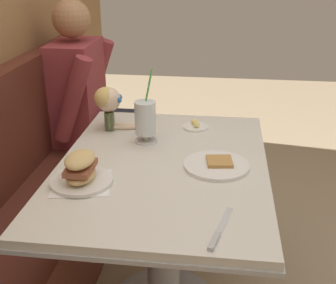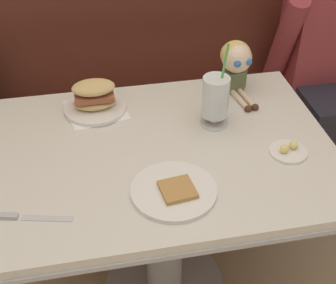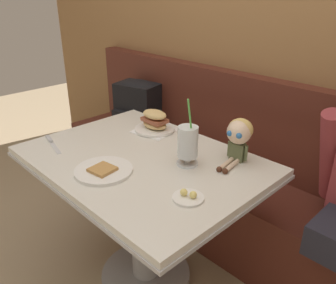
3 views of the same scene
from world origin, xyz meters
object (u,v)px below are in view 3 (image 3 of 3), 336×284
at_px(sandwich_plate, 155,123).
at_px(butter_knife, 51,141).
at_px(milkshake_glass, 188,144).
at_px(seated_doll, 239,134).
at_px(butter_saucer, 188,197).
at_px(backpack, 137,107).
at_px(toast_plate, 104,170).

xyz_separation_m(sandwich_plate, butter_knife, (-0.26, -0.48, -0.04)).
xyz_separation_m(milkshake_glass, seated_doll, (0.13, 0.19, 0.03)).
height_order(milkshake_glass, sandwich_plate, milkshake_glass).
distance_m(butter_saucer, backpack, 1.34).
bearing_deg(butter_knife, butter_saucer, 8.27).
xyz_separation_m(butter_knife, seated_doll, (0.78, 0.51, 0.12)).
bearing_deg(backpack, butter_knife, -69.50).
bearing_deg(toast_plate, butter_knife, -178.31).
height_order(toast_plate, milkshake_glass, milkshake_glass).
bearing_deg(backpack, toast_plate, -47.14).
distance_m(milkshake_glass, backpack, 1.09).
xyz_separation_m(milkshake_glass, sandwich_plate, (-0.39, 0.16, -0.05)).
bearing_deg(sandwich_plate, butter_knife, -117.85).
distance_m(milkshake_glass, butter_saucer, 0.29).
bearing_deg(backpack, seated_doll, -16.01).
relative_size(toast_plate, butter_saucer, 2.08).
bearing_deg(toast_plate, milkshake_glass, 56.72).
bearing_deg(sandwich_plate, butter_saucer, -31.89).
bearing_deg(milkshake_glass, sandwich_plate, 157.55).
bearing_deg(butter_knife, milkshake_glass, 26.43).
xyz_separation_m(sandwich_plate, seated_doll, (0.52, 0.03, 0.08)).
height_order(milkshake_glass, seated_doll, milkshake_glass).
distance_m(toast_plate, butter_knife, 0.44).
relative_size(toast_plate, milkshake_glass, 0.79).
bearing_deg(toast_plate, butter_saucer, 15.46).
relative_size(sandwich_plate, butter_saucer, 1.95).
relative_size(toast_plate, backpack, 0.62).
relative_size(milkshake_glass, butter_knife, 1.35).
xyz_separation_m(toast_plate, seated_doll, (0.33, 0.50, 0.12)).
xyz_separation_m(milkshake_glass, backpack, (-0.95, 0.50, -0.18)).
bearing_deg(butter_knife, seated_doll, 33.38).
bearing_deg(milkshake_glass, butter_saucer, -46.49).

